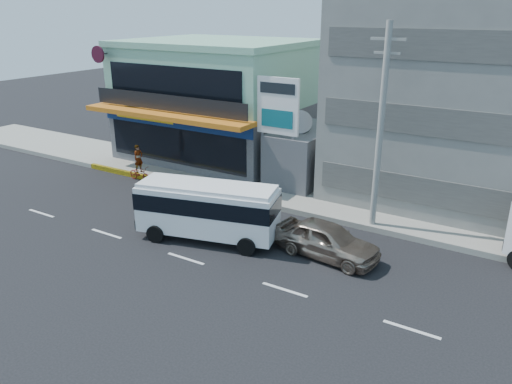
% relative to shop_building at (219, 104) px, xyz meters
% --- Properties ---
extents(ground, '(120.00, 120.00, 0.00)m').
position_rel_shop_building_xyz_m(ground, '(8.00, -13.95, -4.00)').
color(ground, black).
rests_on(ground, ground).
extents(sidewalk, '(70.00, 5.00, 0.30)m').
position_rel_shop_building_xyz_m(sidewalk, '(13.00, -4.45, -3.85)').
color(sidewalk, gray).
rests_on(sidewalk, ground).
extents(shop_building, '(12.40, 11.70, 8.00)m').
position_rel_shop_building_xyz_m(shop_building, '(0.00, 0.00, 0.00)').
color(shop_building, '#414146').
rests_on(shop_building, ground).
extents(concrete_building, '(16.00, 12.00, 14.00)m').
position_rel_shop_building_xyz_m(concrete_building, '(18.00, 1.05, 3.00)').
color(concrete_building, gray).
rests_on(concrete_building, ground).
extents(gap_structure, '(3.00, 6.00, 3.50)m').
position_rel_shop_building_xyz_m(gap_structure, '(8.00, -1.95, -2.25)').
color(gap_structure, '#414146').
rests_on(gap_structure, ground).
extents(satellite_dish, '(1.50, 1.50, 0.15)m').
position_rel_shop_building_xyz_m(satellite_dish, '(8.00, -2.95, -0.42)').
color(satellite_dish, slate).
rests_on(satellite_dish, gap_structure).
extents(billboard, '(2.60, 0.18, 6.90)m').
position_rel_shop_building_xyz_m(billboard, '(7.50, -4.75, 0.93)').
color(billboard, gray).
rests_on(billboard, ground).
extents(utility_pole_near, '(1.60, 0.30, 10.00)m').
position_rel_shop_building_xyz_m(utility_pole_near, '(14.00, -6.55, 1.15)').
color(utility_pole_near, '#999993').
rests_on(utility_pole_near, ground).
extents(minibus, '(7.00, 3.71, 2.79)m').
position_rel_shop_building_xyz_m(minibus, '(7.66, -11.78, -2.33)').
color(minibus, white).
rests_on(minibus, ground).
extents(sedan, '(4.98, 2.43, 1.63)m').
position_rel_shop_building_xyz_m(sedan, '(13.24, -10.49, -3.18)').
color(sedan, tan).
rests_on(sedan, ground).
extents(motorcycle_rider, '(1.91, 0.85, 2.38)m').
position_rel_shop_building_xyz_m(motorcycle_rider, '(-1.23, -7.15, -3.21)').
color(motorcycle_rider, '#63110E').
rests_on(motorcycle_rider, ground).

